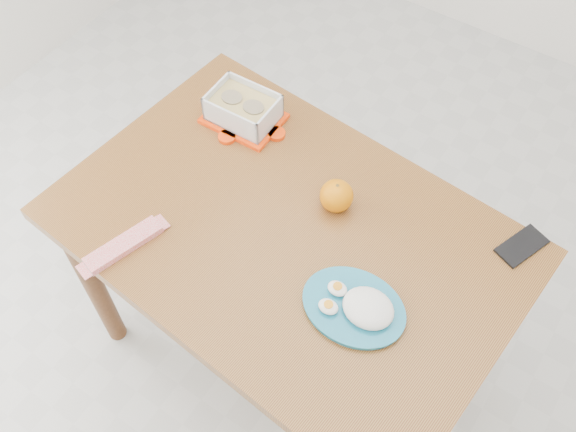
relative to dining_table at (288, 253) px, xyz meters
The scene contains 7 objects.
ground 0.67m from the dining_table, 103.40° to the left, with size 3.50×3.50×0.00m, color #B7B7B2.
dining_table is the anchor object (origin of this frame).
food_container 0.42m from the dining_table, 142.25° to the left, with size 0.21×0.16×0.09m.
orange_fruit 0.20m from the dining_table, 65.37° to the left, with size 0.08×0.08×0.08m, color orange.
rice_plate 0.30m from the dining_table, 20.52° to the right, with size 0.25×0.25×0.07m.
candy_bar 0.42m from the dining_table, 138.99° to the right, with size 0.20×0.05×0.02m, color red.
smartphone 0.58m from the dining_table, 28.90° to the left, with size 0.06×0.13×0.01m, color black.
Camera 1 is at (0.53, -0.92, 2.06)m, focal length 40.00 mm.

